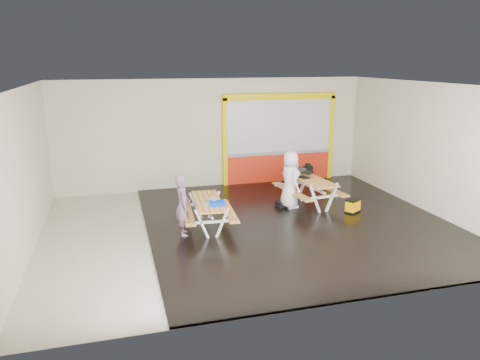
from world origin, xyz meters
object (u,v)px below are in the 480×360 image
object	(u,v)px
person_left	(183,205)
fluke_bag	(353,206)
toolbox	(299,171)
laptop_left	(210,202)
picnic_table_right	(309,185)
backpack	(308,171)
picnic_table_left	(208,207)
laptop_right	(305,176)
person_right	(290,179)
dark_case	(283,204)
blue_pouch	(217,203)

from	to	relation	value
person_left	fluke_bag	size ratio (longest dim) A/B	2.96
toolbox	laptop_left	bearing A→B (deg)	-148.08
picnic_table_right	fluke_bag	size ratio (longest dim) A/B	4.39
picnic_table_right	backpack	world-z (taller)	backpack
picnic_table_left	laptop_right	size ratio (longest dim) A/B	4.04
person_left	person_right	distance (m)	3.45
laptop_left	picnic_table_left	bearing A→B (deg)	86.31
picnic_table_right	laptop_left	size ratio (longest dim) A/B	5.70
backpack	dark_case	xyz separation A→B (m)	(-1.19, -1.06, -0.62)
laptop_right	backpack	bearing A→B (deg)	62.18
person_left	backpack	xyz separation A→B (m)	(4.24, 2.45, -0.03)
person_left	backpack	world-z (taller)	person_left
dark_case	fluke_bag	bearing A→B (deg)	-31.25
person_left	fluke_bag	bearing A→B (deg)	-83.83
person_right	dark_case	world-z (taller)	person_right
person_right	blue_pouch	xyz separation A→B (m)	(-2.39, -1.40, -0.06)
picnic_table_left	backpack	xyz separation A→B (m)	(3.57, 2.14, 0.17)
person_left	picnic_table_right	bearing A→B (deg)	-68.68
toolbox	dark_case	xyz separation A→B (m)	(-0.70, -0.58, -0.77)
picnic_table_right	person_right	size ratio (longest dim) A/B	1.35
picnic_table_right	person_right	world-z (taller)	person_right
backpack	fluke_bag	distance (m)	2.17
person_right	dark_case	xyz separation A→B (m)	(-0.15, 0.10, -0.72)
toolbox	laptop_right	bearing A→B (deg)	-89.76
picnic_table_left	person_left	bearing A→B (deg)	-155.12
person_left	blue_pouch	xyz separation A→B (m)	(0.81, -0.11, 0.02)
picnic_table_right	fluke_bag	world-z (taller)	picnic_table_right
fluke_bag	person_left	bearing A→B (deg)	-175.15
picnic_table_left	blue_pouch	size ratio (longest dim) A/B	5.55
person_left	blue_pouch	world-z (taller)	person_left
picnic_table_left	blue_pouch	xyz separation A→B (m)	(0.14, -0.42, 0.22)
person_right	fluke_bag	distance (m)	1.84
laptop_right	toolbox	size ratio (longest dim) A/B	1.25
dark_case	picnic_table_right	bearing A→B (deg)	0.32
blue_pouch	toolbox	size ratio (longest dim) A/B	0.91
laptop_right	toolbox	bearing A→B (deg)	90.24
person_right	laptop_left	size ratio (longest dim) A/B	4.22
person_left	backpack	distance (m)	4.90
person_right	laptop_right	xyz separation A→B (m)	(0.56, 0.25, 0.02)
laptop_left	laptop_right	size ratio (longest dim) A/B	0.80
person_left	fluke_bag	world-z (taller)	person_left
picnic_table_right	dark_case	bearing A→B (deg)	-179.68
laptop_left	dark_case	xyz separation A→B (m)	(2.40, 1.35, -0.66)
laptop_right	picnic_table_right	bearing A→B (deg)	-63.26
laptop_left	dark_case	bearing A→B (deg)	29.32
picnic_table_right	laptop_right	distance (m)	0.29
person_left	dark_case	xyz separation A→B (m)	(3.05, 1.39, -0.65)
picnic_table_left	fluke_bag	xyz separation A→B (m)	(4.01, 0.09, -0.34)
blue_pouch	backpack	world-z (taller)	backpack
picnic_table_left	picnic_table_right	size ratio (longest dim) A/B	0.89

